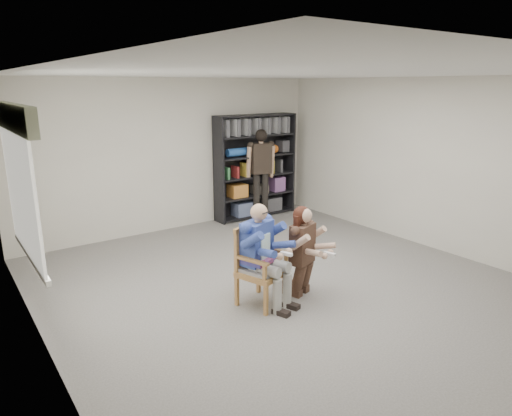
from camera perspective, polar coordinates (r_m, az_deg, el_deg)
room_shell at (r=5.77m, az=5.09°, el=2.40°), size 6.00×7.00×2.80m
floor at (r=6.22m, az=4.79°, el=-10.28°), size 6.00×7.00×0.01m
window_left at (r=5.41m, az=-27.19°, el=2.42°), size 0.16×2.00×1.75m
armchair at (r=5.68m, az=0.77°, el=-7.28°), size 0.73×0.72×1.00m
seated_man at (r=5.62m, az=0.78°, el=-5.86°), size 0.78×0.92×1.30m
kneeling_woman at (r=5.90m, az=6.04°, el=-5.50°), size 0.73×0.92×1.19m
bookshelf at (r=9.40m, az=-0.06°, el=5.22°), size 1.80×0.38×2.10m
standing_man at (r=9.23m, az=0.61°, el=4.15°), size 0.62×0.44×1.82m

